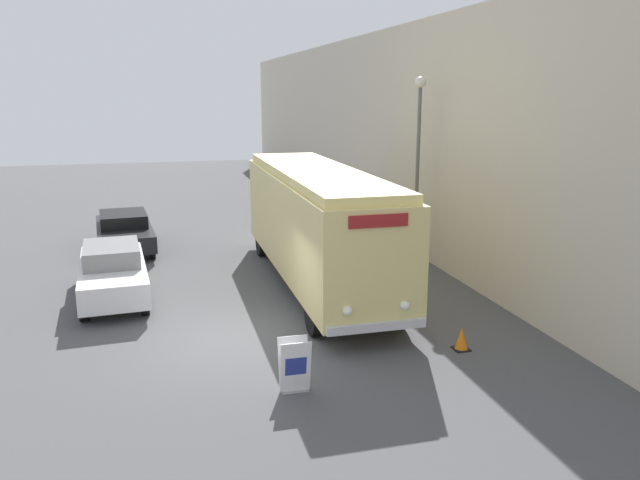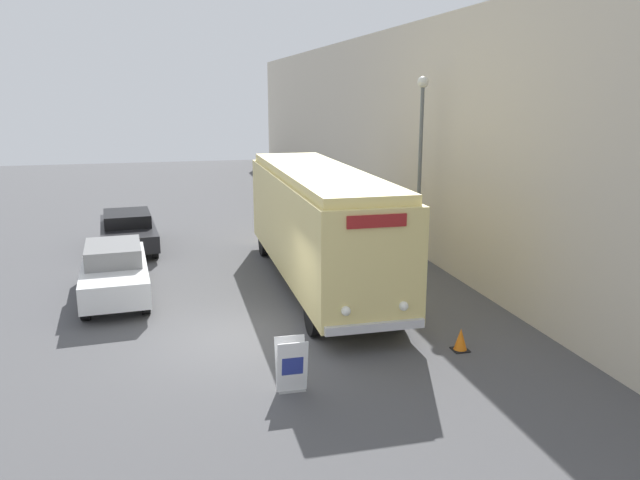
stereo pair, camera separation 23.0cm
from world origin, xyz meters
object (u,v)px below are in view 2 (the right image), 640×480
at_px(sign_board, 292,366).
at_px(parked_car_mid, 128,230).
at_px(streetlamp, 421,146).
at_px(parked_car_near, 115,270).
at_px(vintage_bus, 318,221).
at_px(traffic_cone, 461,340).

distance_m(sign_board, parked_car_mid, 13.19).
xyz_separation_m(streetlamp, parked_car_near, (-9.61, -0.92, -3.26)).
distance_m(streetlamp, parked_car_mid, 11.21).
relative_size(parked_car_near, parked_car_mid, 0.99).
relative_size(sign_board, parked_car_near, 0.22).
xyz_separation_m(sign_board, parked_car_mid, (-3.70, 12.67, 0.20)).
xyz_separation_m(vintage_bus, sign_board, (-2.15, -6.62, -1.47)).
height_order(sign_board, parked_car_near, parked_car_near).
height_order(vintage_bus, parked_car_near, vintage_bus).
bearing_deg(streetlamp, parked_car_mid, 152.98).
xyz_separation_m(parked_car_near, parked_car_mid, (0.07, 5.79, -0.07)).
height_order(vintage_bus, parked_car_mid, vintage_bus).
bearing_deg(traffic_cone, parked_car_near, 143.33).
bearing_deg(streetlamp, traffic_cone, -104.24).
bearing_deg(traffic_cone, streetlamp, 75.76).
bearing_deg(sign_board, vintage_bus, 71.98).
xyz_separation_m(streetlamp, parked_car_mid, (-9.54, 4.86, -3.33)).
bearing_deg(sign_board, traffic_cone, 13.79).
height_order(streetlamp, parked_car_mid, streetlamp).
bearing_deg(parked_car_near, parked_car_mid, 85.31).
xyz_separation_m(sign_board, parked_car_near, (-3.76, 6.88, 0.26)).
bearing_deg(traffic_cone, parked_car_mid, 123.83).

